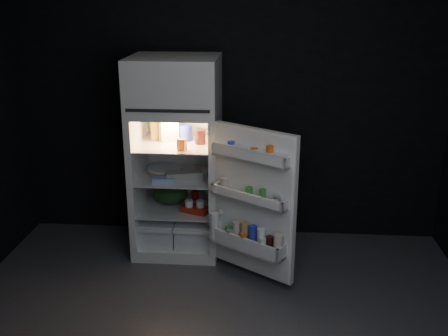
# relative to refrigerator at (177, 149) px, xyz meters

# --- Properties ---
(floor) EXTENTS (4.00, 3.40, 0.00)m
(floor) POSITION_rel_refrigerator_xyz_m (0.46, -1.32, -0.96)
(floor) COLOR #47474B
(floor) RESTS_ON ground
(wall_back) EXTENTS (4.00, 0.00, 2.70)m
(wall_back) POSITION_rel_refrigerator_xyz_m (0.46, 0.38, 0.39)
(wall_back) COLOR black
(wall_back) RESTS_ON ground
(wall_front) EXTENTS (4.00, 0.00, 2.70)m
(wall_front) POSITION_rel_refrigerator_xyz_m (0.46, -3.02, 0.39)
(wall_front) COLOR black
(wall_front) RESTS_ON ground
(refrigerator) EXTENTS (0.76, 0.71, 1.78)m
(refrigerator) POSITION_rel_refrigerator_xyz_m (0.00, 0.00, 0.00)
(refrigerator) COLOR white
(refrigerator) RESTS_ON ground
(fridge_door) EXTENTS (0.70, 0.56, 1.22)m
(fridge_door) POSITION_rel_refrigerator_xyz_m (0.69, -0.59, -0.27)
(fridge_door) COLOR white
(fridge_door) RESTS_ON ground
(milk_jug) EXTENTS (0.21, 0.21, 0.24)m
(milk_jug) POSITION_rel_refrigerator_xyz_m (-0.08, 0.05, 0.19)
(milk_jug) COLOR white
(milk_jug) RESTS_ON refrigerator
(mayo_jar) EXTENTS (0.15, 0.15, 0.14)m
(mayo_jar) POSITION_rel_refrigerator_xyz_m (0.08, 0.05, 0.14)
(mayo_jar) COLOR #2134B5
(mayo_jar) RESTS_ON refrigerator
(jam_jar) EXTENTS (0.12, 0.12, 0.13)m
(jam_jar) POSITION_rel_refrigerator_xyz_m (0.22, -0.05, 0.14)
(jam_jar) COLOR black
(jam_jar) RESTS_ON refrigerator
(amber_bottle) EXTENTS (0.08, 0.08, 0.22)m
(amber_bottle) POSITION_rel_refrigerator_xyz_m (-0.20, 0.05, 0.18)
(amber_bottle) COLOR gold
(amber_bottle) RESTS_ON refrigerator
(small_carton) EXTENTS (0.09, 0.07, 0.10)m
(small_carton) POSITION_rel_refrigerator_xyz_m (0.09, -0.25, 0.12)
(small_carton) COLOR orange
(small_carton) RESTS_ON refrigerator
(egg_carton) EXTENTS (0.34, 0.19, 0.07)m
(egg_carton) POSITION_rel_refrigerator_xyz_m (0.08, -0.14, -0.19)
(egg_carton) COLOR gray
(egg_carton) RESTS_ON refrigerator
(pie) EXTENTS (0.34, 0.34, 0.04)m
(pie) POSITION_rel_refrigerator_xyz_m (-0.12, 0.01, -0.21)
(pie) COLOR tan
(pie) RESTS_ON refrigerator
(flat_package) EXTENTS (0.20, 0.12, 0.04)m
(flat_package) POSITION_rel_refrigerator_xyz_m (-0.09, -0.22, -0.21)
(flat_package) COLOR #88A2D3
(flat_package) RESTS_ON refrigerator
(wrapped_pkg) EXTENTS (0.14, 0.13, 0.05)m
(wrapped_pkg) POSITION_rel_refrigerator_xyz_m (0.23, 0.09, -0.20)
(wrapped_pkg) COLOR beige
(wrapped_pkg) RESTS_ON refrigerator
(produce_bag) EXTENTS (0.32, 0.27, 0.20)m
(produce_bag) POSITION_rel_refrigerator_xyz_m (-0.07, 0.01, -0.43)
(produce_bag) COLOR #193815
(produce_bag) RESTS_ON refrigerator
(yogurt_tray) EXTENTS (0.27, 0.21, 0.05)m
(yogurt_tray) POSITION_rel_refrigerator_xyz_m (0.18, -0.17, -0.50)
(yogurt_tray) COLOR #A5210E
(yogurt_tray) RESTS_ON refrigerator
(small_can_red) EXTENTS (0.07, 0.07, 0.09)m
(small_can_red) POSITION_rel_refrigerator_xyz_m (0.14, 0.11, -0.48)
(small_can_red) COLOR #A5210E
(small_can_red) RESTS_ON refrigerator
(small_can_silver) EXTENTS (0.09, 0.09, 0.09)m
(small_can_silver) POSITION_rel_refrigerator_xyz_m (0.19, 0.14, -0.48)
(small_can_silver) COLOR silver
(small_can_silver) RESTS_ON refrigerator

